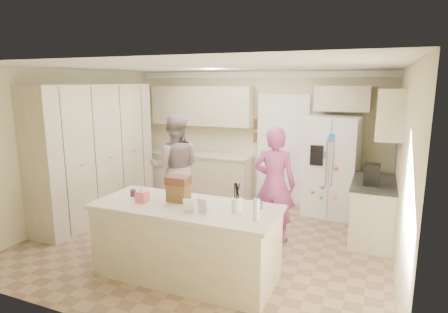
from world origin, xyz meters
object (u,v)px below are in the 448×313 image
at_px(coffee_maker, 372,174).
at_px(dollhouse_body, 178,193).
at_px(teen_boy, 175,167).
at_px(teen_girl, 274,185).
at_px(island_base, 186,242).
at_px(utensil_crock, 237,205).
at_px(tissue_box, 142,197).
at_px(refrigerator, 332,166).

relative_size(coffee_maker, dollhouse_body, 1.15).
xyz_separation_m(dollhouse_body, teen_boy, (-1.00, 1.63, -0.11)).
height_order(teen_boy, teen_girl, teen_boy).
bearing_deg(teen_girl, island_base, 61.53).
bearing_deg(utensil_crock, dollhouse_body, 176.42).
relative_size(tissue_box, teen_girl, 0.08).
bearing_deg(utensil_crock, refrigerator, 76.43).
bearing_deg(dollhouse_body, tissue_box, -153.43).
bearing_deg(coffee_maker, dollhouse_body, -140.71).
bearing_deg(teen_boy, tissue_box, 80.93).
distance_m(tissue_box, teen_boy, 1.93).
distance_m(coffee_maker, utensil_crock, 2.32).
height_order(refrigerator, utensil_crock, refrigerator).
xyz_separation_m(utensil_crock, dollhouse_body, (-0.80, 0.05, 0.04)).
relative_size(refrigerator, coffee_maker, 6.00).
height_order(refrigerator, teen_boy, teen_boy).
bearing_deg(teen_boy, island_base, 96.41).
bearing_deg(dollhouse_body, teen_girl, 58.27).
relative_size(tissue_box, dollhouse_body, 0.54).
height_order(refrigerator, tissue_box, refrigerator).
relative_size(coffee_maker, teen_girl, 0.17).
relative_size(refrigerator, island_base, 0.82).
height_order(island_base, teen_girl, teen_girl).
bearing_deg(island_base, dollhouse_body, 146.31).
bearing_deg(refrigerator, dollhouse_body, -111.99).
distance_m(island_base, tissue_box, 0.79).
height_order(coffee_maker, teen_boy, teen_boy).
height_order(coffee_maker, utensil_crock, coffee_maker).
bearing_deg(tissue_box, dollhouse_body, 26.57).
xyz_separation_m(coffee_maker, teen_boy, (-3.20, -0.17, -0.15)).
relative_size(teen_boy, teen_girl, 1.05).
bearing_deg(utensil_crock, coffee_maker, 52.88).
distance_m(refrigerator, coffee_maker, 1.30).
xyz_separation_m(refrigerator, coffee_maker, (0.69, -1.09, 0.17)).
bearing_deg(dollhouse_body, refrigerator, 62.40).
height_order(tissue_box, teen_boy, teen_boy).
bearing_deg(tissue_box, coffee_maker, 37.57).
bearing_deg(teen_girl, teen_boy, -10.58).
xyz_separation_m(refrigerator, teen_girl, (-0.65, -1.50, -0.02)).
bearing_deg(tissue_box, teen_girl, 51.60).
height_order(utensil_crock, tissue_box, utensil_crock).
relative_size(utensil_crock, teen_girl, 0.09).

